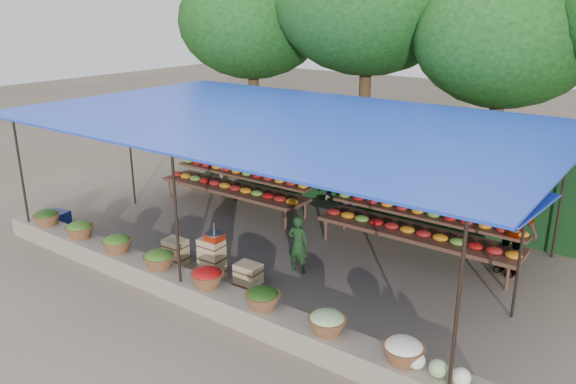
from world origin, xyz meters
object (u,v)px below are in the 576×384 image
Objects in this scene: crate_counter at (211,261)px; weighing_scale at (214,236)px; blue_crate_back at (58,218)px; blue_crate_front at (76,235)px; vendor_seated at (298,244)px.

crate_counter is 6.72× the size of weighing_scale.
weighing_scale reaches higher than crate_counter.
weighing_scale is 5.01m from blue_crate_back.
crate_counter reaches higher than blue_crate_front.
weighing_scale is at bearing 36.28° from vendor_seated.
crate_counter is 1.69m from vendor_seated.
crate_counter is at bearing 33.31° from vendor_seated.
crate_counter is 0.56m from weighing_scale.
weighing_scale is 1.61m from vendor_seated.
weighing_scale is 3.80m from blue_crate_front.
blue_crate_front is (-3.57, -0.53, -0.18)m from crate_counter.
blue_crate_back is at bearing -173.19° from blue_crate_front.
blue_crate_back is (-4.96, -0.17, -0.70)m from weighing_scale.
crate_counter is 2.03× the size of vendor_seated.
crate_counter is 3.62m from blue_crate_front.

